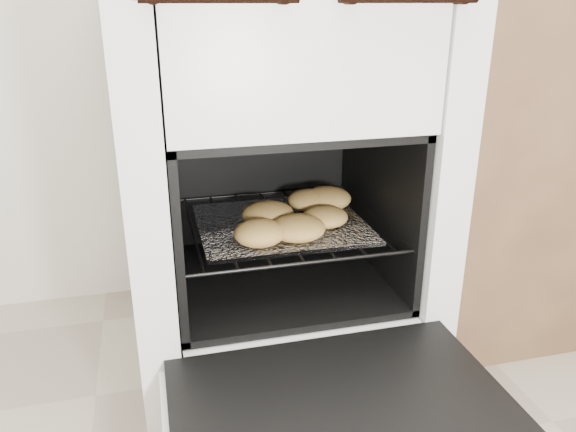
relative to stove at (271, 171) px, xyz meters
name	(u,v)px	position (x,y,z in m)	size (l,w,h in m)	color
stove	(271,171)	(0.00, 0.00, 0.00)	(0.67, 0.74, 1.02)	white
oven_door	(347,423)	(0.00, -0.56, -0.28)	(0.60, 0.47, 0.04)	black
oven_rack	(279,223)	(0.00, -0.07, -0.11)	(0.49, 0.47, 0.01)	black
foil_sheet	(281,224)	(0.00, -0.10, -0.10)	(0.38, 0.33, 0.01)	white
baked_rolls	(298,214)	(0.03, -0.12, -0.07)	(0.35, 0.33, 0.05)	tan
counter	(543,152)	(0.83, 0.10, -0.03)	(0.94, 0.63, 0.94)	brown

